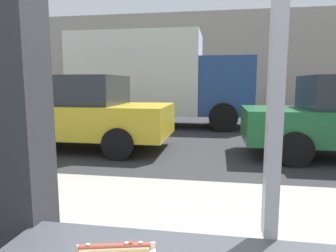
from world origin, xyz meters
The scene contains 6 objects.
ground_plane centered at (0.00, 8.00, 0.00)m, with size 60.00×60.00×0.00m, color #2D2D30.
sidewalk_strip centered at (0.00, 1.60, 0.08)m, with size 16.00×2.80×0.16m, color #9E998E.
building_facade_far centered at (0.00, 20.85, 3.18)m, with size 28.00×1.20×6.35m, color #A89E8E.
hotdog_tray_far centered at (-0.53, -0.17, 0.95)m, with size 0.28×0.15×0.05m.
parked_car_yellow centered at (-3.51, 5.43, 0.85)m, with size 4.45×2.04×1.67m.
box_truck centered at (-2.39, 9.48, 1.70)m, with size 6.20×2.44×3.20m.
Camera 1 is at (-0.20, -1.06, 1.50)m, focal length 32.29 mm.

